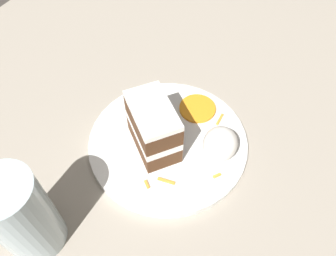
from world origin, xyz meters
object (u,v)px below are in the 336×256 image
(plate, at_px, (168,142))
(orange_garnish, at_px, (197,108))
(cream_dollop, at_px, (220,144))
(drinking_glass, at_px, (25,219))
(cake_slice, at_px, (153,127))

(plate, relative_size, orange_garnish, 4.06)
(orange_garnish, bearing_deg, cream_dollop, -135.84)
(plate, relative_size, drinking_glass, 1.80)
(plate, height_order, orange_garnish, orange_garnish)
(drinking_glass, bearing_deg, cream_dollop, -36.11)
(drinking_glass, bearing_deg, cake_slice, -19.26)
(cake_slice, xyz_separation_m, drinking_glass, (-0.19, 0.07, 0.00))
(orange_garnish, xyz_separation_m, drinking_glass, (-0.28, 0.10, 0.04))
(orange_garnish, height_order, drinking_glass, drinking_glass)
(cake_slice, xyz_separation_m, cream_dollop, (0.03, -0.09, -0.02))
(cake_slice, relative_size, drinking_glass, 0.76)
(plate, bearing_deg, orange_garnish, -11.30)
(cake_slice, distance_m, cream_dollop, 0.10)
(cream_dollop, relative_size, orange_garnish, 0.92)
(cake_slice, height_order, drinking_glass, drinking_glass)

